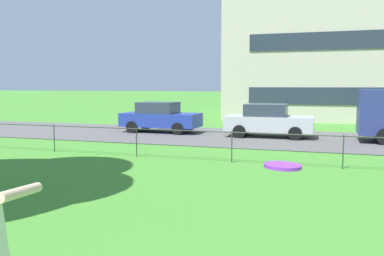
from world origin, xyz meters
The scene contains 5 objects.
street_strip centered at (0.00, 20.67, 0.00)m, with size 80.00×6.99×0.01m, color #565454.
park_fence centered at (0.00, 14.43, 0.66)m, with size 29.52×0.04×1.00m.
frisbee centered at (0.77, 4.99, 1.84)m, with size 0.32×0.32×0.03m.
car_blue_center centered at (-6.90, 21.39, 0.78)m, with size 4.03×1.88×1.54m.
car_silver_right centered at (-1.36, 21.12, 0.78)m, with size 4.01×1.83×1.54m.
Camera 1 is at (1.03, 2.05, 2.42)m, focal length 38.11 mm.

